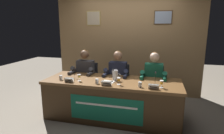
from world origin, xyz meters
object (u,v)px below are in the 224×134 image
(juice_glass_left, at_px, (79,76))
(juice_glass_center, at_px, (119,80))
(panelist_left, at_px, (84,73))
(panelist_center, at_px, (117,76))
(microphone_left, at_px, (73,74))
(microphone_right, at_px, (155,81))
(nameplate_right, at_px, (154,87))
(chair_right, at_px, (153,88))
(conference_table, at_px, (111,94))
(water_cup_center, at_px, (97,81))
(chair_center, at_px, (119,85))
(document_stack_center, at_px, (108,82))
(water_cup_left, at_px, (61,78))
(water_cup_right, at_px, (140,85))
(chair_left, at_px, (88,83))
(juice_glass_right, at_px, (162,83))
(water_pitcher_central, at_px, (115,75))
(microphone_center, at_px, (112,78))
(nameplate_left, at_px, (69,80))
(nameplate_center, at_px, (106,83))
(panelist_right, at_px, (153,78))

(juice_glass_left, xyz_separation_m, juice_glass_center, (0.75, -0.03, 0.00))
(panelist_left, height_order, panelist_center, same)
(microphone_left, relative_size, microphone_right, 1.00)
(panelist_center, relative_size, nameplate_right, 7.41)
(microphone_left, bearing_deg, chair_right, 24.52)
(conference_table, xyz_separation_m, water_cup_center, (-0.20, -0.17, 0.28))
(juice_glass_left, distance_m, juice_glass_center, 0.75)
(chair_right, xyz_separation_m, nameplate_right, (0.03, -0.95, 0.34))
(chair_center, distance_m, water_cup_center, 0.98)
(document_stack_center, bearing_deg, panelist_left, 141.38)
(water_cup_left, height_order, water_cup_right, same)
(nameplate_right, bearing_deg, chair_left, 147.75)
(chair_left, relative_size, juice_glass_left, 7.30)
(nameplate_right, relative_size, juice_glass_right, 1.34)
(water_pitcher_central, bearing_deg, panelist_left, 152.92)
(chair_center, height_order, microphone_center, microphone_center)
(conference_table, xyz_separation_m, juice_glass_center, (0.18, -0.13, 0.33))
(conference_table, height_order, nameplate_left, nameplate_left)
(water_pitcher_central, bearing_deg, document_stack_center, -120.22)
(microphone_left, height_order, water_cup_right, microphone_left)
(document_stack_center, bearing_deg, juice_glass_right, -5.51)
(juice_glass_right, bearing_deg, juice_glass_center, -179.25)
(conference_table, relative_size, chair_left, 2.78)
(conference_table, height_order, microphone_right, microphone_right)
(juice_glass_right, bearing_deg, microphone_right, 131.27)
(nameplate_center, distance_m, water_cup_right, 0.56)
(panelist_left, relative_size, water_cup_right, 14.50)
(microphone_left, relative_size, chair_right, 0.24)
(chair_left, bearing_deg, microphone_center, -43.18)
(water_cup_left, xyz_separation_m, nameplate_right, (1.70, -0.11, 0.00))
(nameplate_left, relative_size, juice_glass_left, 1.36)
(water_pitcher_central, bearing_deg, panelist_right, 30.91)
(panelist_left, distance_m, panelist_center, 0.74)
(nameplate_left, xyz_separation_m, microphone_center, (0.74, 0.23, 0.03))
(conference_table, height_order, juice_glass_center, juice_glass_center)
(water_cup_center, relative_size, panelist_right, 0.07)
(chair_right, height_order, nameplate_right, chair_right)
(nameplate_center, xyz_separation_m, panelist_right, (0.75, 0.76, -0.06))
(conference_table, distance_m, document_stack_center, 0.25)
(juice_glass_left, distance_m, water_cup_center, 0.38)
(microphone_left, height_order, nameplate_center, microphone_left)
(panelist_left, relative_size, water_cup_center, 14.50)
(nameplate_center, relative_size, water_cup_center, 2.13)
(panelist_right, height_order, microphone_right, panelist_right)
(nameplate_right, bearing_deg, juice_glass_left, 174.69)
(chair_center, relative_size, nameplate_center, 5.01)
(conference_table, distance_m, nameplate_left, 0.80)
(microphone_right, bearing_deg, juice_glass_center, -167.85)
(microphone_center, bearing_deg, juice_glass_left, -169.39)
(juice_glass_center, height_order, nameplate_right, juice_glass_center)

